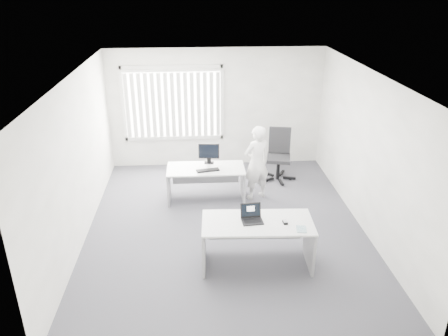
{
  "coord_description": "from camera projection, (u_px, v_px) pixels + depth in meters",
  "views": [
    {
      "loc": [
        -0.53,
        -6.91,
        4.25
      ],
      "look_at": [
        -0.02,
        0.15,
        1.13
      ],
      "focal_mm": 35.0,
      "sensor_mm": 36.0,
      "label": 1
    }
  ],
  "objects": [
    {
      "name": "wall_right",
      "position": [
        368.0,
        153.0,
        7.66
      ],
      "size": [
        0.02,
        6.0,
        2.8
      ],
      "primitive_type": "cube",
      "color": "white",
      "rests_on": "ground"
    },
    {
      "name": "desk_far",
      "position": [
        206.0,
        177.0,
        8.86
      ],
      "size": [
        1.56,
        0.74,
        0.71
      ],
      "rotation": [
        0.0,
        0.0,
        -0.01
      ],
      "color": "white",
      "rests_on": "ground"
    },
    {
      "name": "paper_sheet",
      "position": [
        279.0,
        225.0,
        6.63
      ],
      "size": [
        0.3,
        0.24,
        0.0
      ],
      "primitive_type": "cube",
      "rotation": [
        0.0,
        0.0,
        -0.2
      ],
      "color": "silver",
      "rests_on": "desk_near"
    },
    {
      "name": "wall_back",
      "position": [
        216.0,
        108.0,
        10.23
      ],
      "size": [
        5.0,
        0.02,
        2.8
      ],
      "primitive_type": "cube",
      "color": "white",
      "rests_on": "ground"
    },
    {
      "name": "monitor",
      "position": [
        209.0,
        153.0,
        8.92
      ],
      "size": [
        0.44,
        0.17,
        0.42
      ],
      "primitive_type": null,
      "rotation": [
        0.0,
        0.0,
        -0.1
      ],
      "color": "black",
      "rests_on": "desk_far"
    },
    {
      "name": "keyboard",
      "position": [
        208.0,
        170.0,
        8.64
      ],
      "size": [
        0.48,
        0.24,
        0.02
      ],
      "primitive_type": "cube",
      "rotation": [
        0.0,
        0.0,
        0.2
      ],
      "color": "black",
      "rests_on": "desk_far"
    },
    {
      "name": "blinds",
      "position": [
        173.0,
        105.0,
        10.03
      ],
      "size": [
        2.2,
        0.1,
        1.5
      ],
      "primitive_type": null,
      "color": "silver",
      "rests_on": "wall_back"
    },
    {
      "name": "mouse",
      "position": [
        285.0,
        222.0,
        6.67
      ],
      "size": [
        0.07,
        0.11,
        0.05
      ],
      "primitive_type": null,
      "rotation": [
        0.0,
        0.0,
        0.05
      ],
      "color": "#B7B7BA",
      "rests_on": "paper_sheet"
    },
    {
      "name": "ceiling",
      "position": [
        226.0,
        75.0,
        6.93
      ],
      "size": [
        5.0,
        6.0,
        0.02
      ],
      "primitive_type": "cube",
      "color": "white",
      "rests_on": "wall_back"
    },
    {
      "name": "wall_front",
      "position": [
        246.0,
        261.0,
        4.76
      ],
      "size": [
        5.0,
        0.02,
        2.8
      ],
      "primitive_type": "cube",
      "color": "white",
      "rests_on": "ground"
    },
    {
      "name": "desk_near",
      "position": [
        257.0,
        234.0,
        6.8
      ],
      "size": [
        1.75,
        0.89,
        0.78
      ],
      "rotation": [
        0.0,
        0.0,
        -0.05
      ],
      "color": "white",
      "rests_on": "ground"
    },
    {
      "name": "wall_left",
      "position": [
        78.0,
        161.0,
        7.33
      ],
      "size": [
        0.02,
        6.0,
        2.8
      ],
      "primitive_type": "cube",
      "color": "white",
      "rests_on": "ground"
    },
    {
      "name": "ground",
      "position": [
        226.0,
        227.0,
        8.06
      ],
      "size": [
        6.0,
        6.0,
        0.0
      ],
      "primitive_type": "plane",
      "color": "#55555D",
      "rests_on": "ground"
    },
    {
      "name": "booklet",
      "position": [
        302.0,
        229.0,
        6.51
      ],
      "size": [
        0.17,
        0.22,
        0.01
      ],
      "primitive_type": "cube",
      "rotation": [
        0.0,
        0.0,
        -0.15
      ],
      "color": "silver",
      "rests_on": "desk_near"
    },
    {
      "name": "window",
      "position": [
        173.0,
        103.0,
        10.07
      ],
      "size": [
        2.32,
        0.06,
        1.76
      ],
      "primitive_type": "cube",
      "color": "silver",
      "rests_on": "wall_back"
    },
    {
      "name": "laptop",
      "position": [
        253.0,
        215.0,
        6.66
      ],
      "size": [
        0.34,
        0.31,
        0.25
      ],
      "primitive_type": null,
      "rotation": [
        0.0,
        0.0,
        0.08
      ],
      "color": "black",
      "rests_on": "desk_near"
    },
    {
      "name": "person",
      "position": [
        257.0,
        163.0,
        8.82
      ],
      "size": [
        0.68,
        0.57,
        1.57
      ],
      "primitive_type": "imported",
      "rotation": [
        0.0,
        0.0,
        3.56
      ],
      "color": "white",
      "rests_on": "ground"
    },
    {
      "name": "office_chair",
      "position": [
        278.0,
        163.0,
        9.86
      ],
      "size": [
        0.79,
        0.79,
        1.16
      ],
      "rotation": [
        0.0,
        0.0,
        -0.21
      ],
      "color": "black",
      "rests_on": "ground"
    }
  ]
}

